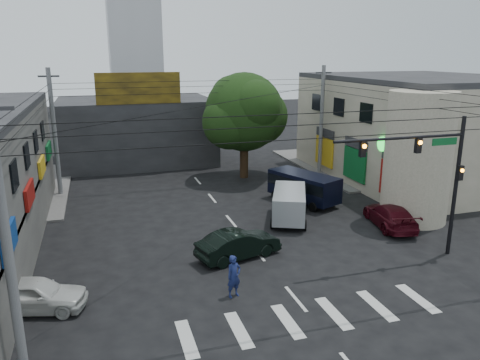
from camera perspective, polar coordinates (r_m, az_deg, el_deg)
name	(u,v)px	position (r m, az deg, el deg)	size (l,w,h in m)	color
ground	(271,269)	(23.18, 3.78, -10.76)	(160.00, 160.00, 0.00)	black
sidewalk_far_right	(381,163)	(46.42, 16.83, 2.02)	(16.00, 16.00, 0.15)	#514F4C
building_right	(419,130)	(41.73, 21.02, 5.74)	(14.00, 18.00, 8.00)	gray
corner_column	(418,157)	(30.50, 20.85, 2.59)	(4.00, 4.00, 8.00)	gray
building_far	(136,130)	(46.13, -12.53, 5.94)	(14.00, 10.00, 6.00)	#232326
billboard	(139,88)	(40.79, -12.27, 10.88)	(7.00, 0.30, 2.60)	olive
street_tree	(244,112)	(38.50, 0.51, 8.25)	(6.40, 6.40, 8.70)	black
traffic_gantry	(430,166)	(24.57, 22.19, 1.59)	(7.10, 0.35, 7.20)	black
utility_pole_near_left	(6,239)	(16.20, -26.64, -6.47)	(0.32, 0.32, 9.20)	#59595B
utility_pole_far_left	(55,134)	(35.99, -21.67, 5.28)	(0.32, 0.32, 9.20)	#59595B
utility_pole_far_right	(321,121)	(40.14, 9.89, 7.05)	(0.32, 0.32, 9.20)	#59595B
dark_sedan	(238,244)	(24.04, -0.19, -7.84)	(4.66, 2.67, 1.45)	black
white_compact	(34,295)	(21.17, -23.77, -12.66)	(4.41, 2.69, 1.40)	silver
maroon_sedan	(390,216)	(29.61, 17.83, -4.14)	(2.86, 5.10, 1.39)	#3E0812
silver_minivan	(289,206)	(29.25, 6.02, -3.13)	(3.59, 4.94, 1.96)	#A2A5A9
navy_van	(304,188)	(32.89, 7.76, -1.00)	(3.86, 5.56, 2.08)	black
traffic_officer	(234,276)	(20.35, -0.75, -11.66)	(0.80, 0.66, 1.88)	#161E4E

